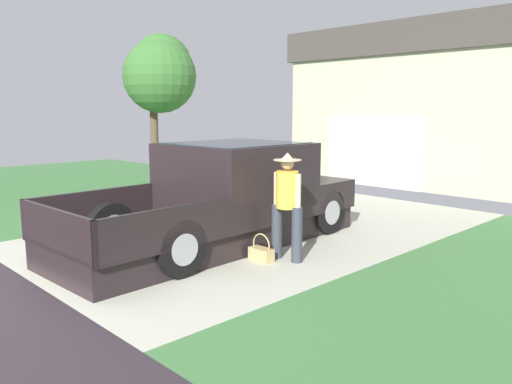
% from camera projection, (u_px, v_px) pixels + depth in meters
% --- Properties ---
extents(pickup_truck, '(2.33, 5.50, 1.69)m').
position_uv_depth(pickup_truck, '(231.00, 197.00, 8.72)').
color(pickup_truck, black).
rests_on(pickup_truck, ground).
extents(person_with_hat, '(0.54, 0.42, 1.63)m').
position_uv_depth(person_with_hat, '(287.00, 202.00, 7.56)').
color(person_with_hat, '#333842').
rests_on(person_with_hat, ground).
extents(handbag, '(0.39, 0.19, 0.42)m').
position_uv_depth(handbag, '(261.00, 253.00, 7.63)').
color(handbag, tan).
rests_on(handbag, ground).
extents(house_with_garage, '(9.03, 5.26, 4.67)m').
position_uv_depth(house_with_garage, '(453.00, 105.00, 15.63)').
color(house_with_garage, '#B8B998').
rests_on(house_with_garage, ground).
extents(front_yard_tree, '(2.09, 2.05, 4.35)m').
position_uv_depth(front_yard_tree, '(160.00, 71.00, 14.27)').
color(front_yard_tree, brown).
rests_on(front_yard_tree, ground).
extents(wheeled_trash_bin, '(0.60, 0.72, 1.04)m').
position_uv_depth(wheeled_trash_bin, '(270.00, 170.00, 14.28)').
color(wheeled_trash_bin, '#424247').
rests_on(wheeled_trash_bin, ground).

